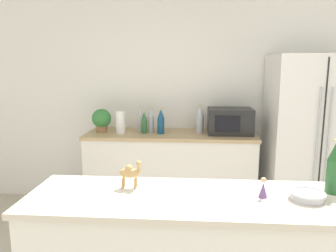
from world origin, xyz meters
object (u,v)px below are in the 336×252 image
back_bottle_5 (140,119)px  wise_man_figurine_blue (263,189)px  microwave (230,121)px  wine_bottle (335,168)px  camel_figurine (130,172)px  back_bottle_1 (200,119)px  back_bottle_3 (151,120)px  refrigerator (309,139)px  back_bottle_4 (144,123)px  potted_plant (102,119)px  fruit_bowl (307,195)px  paper_towel_roll (121,122)px  back_bottle_2 (160,122)px  back_bottle_0 (161,122)px

back_bottle_5 → wise_man_figurine_blue: size_ratio=2.50×
microwave → wine_bottle: size_ratio=1.55×
back_bottle_5 → wine_bottle: (1.40, -1.82, 0.03)m
camel_figurine → back_bottle_1: bearing=76.1°
microwave → back_bottle_3: size_ratio=1.72×
refrigerator → back_bottle_4: size_ratio=7.01×
microwave → potted_plant: bearing=-179.8°
microwave → fruit_bowl: 1.89m
paper_towel_roll → back_bottle_5: (0.20, 0.15, 0.01)m
wine_bottle → camel_figurine: size_ratio=1.86×
back_bottle_2 → back_bottle_5: bearing=175.6°
wise_man_figurine_blue → back_bottle_3: bearing=114.6°
back_bottle_3 → microwave: bearing=-1.4°
microwave → wine_bottle: bearing=-77.6°
back_bottle_1 → back_bottle_4: bearing=-172.3°
refrigerator → wine_bottle: (-0.44, -1.67, 0.20)m
back_bottle_5 → refrigerator: bearing=-4.6°
paper_towel_roll → back_bottle_0: size_ratio=0.89×
paper_towel_roll → back_bottle_0: (0.44, 0.03, 0.01)m
back_bottle_2 → back_bottle_3: size_ratio=0.86×
potted_plant → camel_figurine: bearing=-69.4°
microwave → camel_figurine: size_ratio=2.88×
back_bottle_5 → fruit_bowl: 2.29m
paper_towel_roll → wine_bottle: 2.31m
camel_figurine → refrigerator: bearing=46.5°
back_bottle_2 → camel_figurine: (0.00, -1.81, 0.00)m
back_bottle_4 → camel_figurine: (0.17, -1.72, -0.00)m
potted_plant → wine_bottle: bearing=-43.9°
back_bottle_0 → microwave: bearing=4.5°
microwave → wise_man_figurine_blue: (-0.02, -1.86, -0.07)m
back_bottle_2 → potted_plant: bearing=-176.5°
potted_plant → back_bottle_5: (0.43, 0.06, -0.00)m
microwave → back_bottle_0: 0.76m
wine_bottle → camel_figurine: 1.16m
refrigerator → fruit_bowl: (-0.61, -1.79, 0.07)m
back_bottle_0 → back_bottle_5: size_ratio=0.98×
back_bottle_5 → fruit_bowl: size_ratio=1.50×
wine_bottle → potted_plant: bearing=136.1°
potted_plant → back_bottle_0: bearing=-4.6°
refrigerator → fruit_bowl: size_ratio=9.21×
camel_figurine → back_bottle_2: bearing=90.1°
refrigerator → back_bottle_3: (-1.71, 0.12, 0.16)m
back_bottle_4 → back_bottle_3: bearing=50.2°
back_bottle_1 → back_bottle_2: 0.45m
paper_towel_roll → camel_figurine: paper_towel_roll is taller
potted_plant → back_bottle_2: bearing=3.5°
paper_towel_roll → wine_bottle: bearing=-46.4°
back_bottle_4 → paper_towel_roll: bearing=-171.1°
back_bottle_2 → back_bottle_5: size_ratio=0.84×
back_bottle_5 → camel_figurine: size_ratio=1.72×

